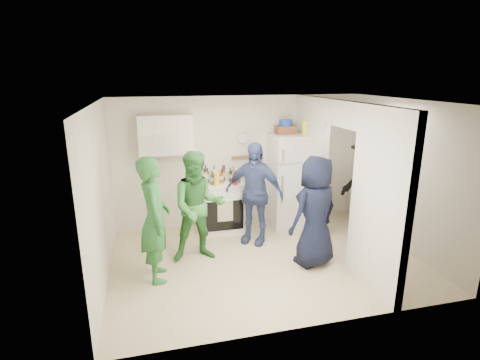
% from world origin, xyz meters
% --- Properties ---
extents(floor, '(4.80, 4.80, 0.00)m').
position_xyz_m(floor, '(0.00, 0.00, 0.00)').
color(floor, beige).
rests_on(floor, ground).
extents(wall_back, '(4.80, 0.00, 4.80)m').
position_xyz_m(wall_back, '(0.00, 1.70, 1.25)').
color(wall_back, silver).
rests_on(wall_back, floor).
extents(wall_front, '(4.80, 0.00, 4.80)m').
position_xyz_m(wall_front, '(0.00, -1.70, 1.25)').
color(wall_front, silver).
rests_on(wall_front, floor).
extents(wall_left, '(0.00, 3.40, 3.40)m').
position_xyz_m(wall_left, '(-2.40, 0.00, 1.25)').
color(wall_left, silver).
rests_on(wall_left, floor).
extents(wall_right, '(0.00, 3.40, 3.40)m').
position_xyz_m(wall_right, '(2.40, 0.00, 1.25)').
color(wall_right, silver).
rests_on(wall_right, floor).
extents(ceiling, '(4.80, 4.80, 0.00)m').
position_xyz_m(ceiling, '(0.00, 0.00, 2.50)').
color(ceiling, white).
rests_on(ceiling, wall_back).
extents(partition_pier_back, '(0.12, 1.20, 2.50)m').
position_xyz_m(partition_pier_back, '(1.20, 1.10, 1.25)').
color(partition_pier_back, silver).
rests_on(partition_pier_back, floor).
extents(partition_pier_front, '(0.12, 1.20, 2.50)m').
position_xyz_m(partition_pier_front, '(1.20, -1.10, 1.25)').
color(partition_pier_front, silver).
rests_on(partition_pier_front, floor).
extents(partition_header, '(0.12, 1.00, 0.40)m').
position_xyz_m(partition_header, '(1.20, 0.00, 2.30)').
color(partition_header, silver).
rests_on(partition_header, partition_pier_back).
extents(stove, '(0.79, 0.66, 0.95)m').
position_xyz_m(stove, '(-0.44, 1.37, 0.47)').
color(stove, white).
rests_on(stove, floor).
extents(upper_cabinet, '(0.95, 0.34, 0.70)m').
position_xyz_m(upper_cabinet, '(-1.40, 1.52, 1.85)').
color(upper_cabinet, silver).
rests_on(upper_cabinet, wall_back).
extents(fridge, '(0.74, 0.72, 1.80)m').
position_xyz_m(fridge, '(0.90, 1.34, 0.90)').
color(fridge, silver).
rests_on(fridge, floor).
extents(wicker_basket, '(0.35, 0.25, 0.15)m').
position_xyz_m(wicker_basket, '(0.80, 1.39, 1.88)').
color(wicker_basket, brown).
rests_on(wicker_basket, fridge).
extents(blue_bowl, '(0.24, 0.24, 0.11)m').
position_xyz_m(blue_bowl, '(0.80, 1.39, 2.01)').
color(blue_bowl, '#163499').
rests_on(blue_bowl, wicker_basket).
extents(yellow_cup_stack_top, '(0.09, 0.09, 0.25)m').
position_xyz_m(yellow_cup_stack_top, '(1.12, 1.24, 1.93)').
color(yellow_cup_stack_top, '#FFEF15').
rests_on(yellow_cup_stack_top, fridge).
extents(wall_clock, '(0.22, 0.02, 0.22)m').
position_xyz_m(wall_clock, '(0.05, 1.68, 1.70)').
color(wall_clock, white).
rests_on(wall_clock, wall_back).
extents(spice_shelf, '(0.35, 0.08, 0.03)m').
position_xyz_m(spice_shelf, '(0.00, 1.65, 1.35)').
color(spice_shelf, olive).
rests_on(spice_shelf, wall_back).
extents(nook_window, '(0.03, 0.70, 0.80)m').
position_xyz_m(nook_window, '(2.38, 0.20, 1.65)').
color(nook_window, black).
rests_on(nook_window, wall_right).
extents(nook_window_frame, '(0.04, 0.76, 0.86)m').
position_xyz_m(nook_window_frame, '(2.36, 0.20, 1.65)').
color(nook_window_frame, white).
rests_on(nook_window_frame, wall_right).
extents(nook_valance, '(0.04, 0.82, 0.18)m').
position_xyz_m(nook_valance, '(2.34, 0.20, 2.00)').
color(nook_valance, white).
rests_on(nook_valance, wall_right).
extents(yellow_cup_stack_stove, '(0.09, 0.09, 0.25)m').
position_xyz_m(yellow_cup_stack_stove, '(-0.56, 1.15, 1.07)').
color(yellow_cup_stack_stove, yellow).
rests_on(yellow_cup_stack_stove, stove).
extents(red_cup, '(0.09, 0.09, 0.12)m').
position_xyz_m(red_cup, '(-0.22, 1.17, 1.01)').
color(red_cup, red).
rests_on(red_cup, stove).
extents(person_green_left, '(0.45, 0.67, 1.82)m').
position_xyz_m(person_green_left, '(-1.69, -0.13, 0.91)').
color(person_green_left, '#2C6E38').
rests_on(person_green_left, floor).
extents(person_green_center, '(0.86, 0.67, 1.77)m').
position_xyz_m(person_green_center, '(-1.01, 0.31, 0.88)').
color(person_green_center, '#367B36').
rests_on(person_green_center, floor).
extents(person_denim, '(1.11, 0.98, 1.80)m').
position_xyz_m(person_denim, '(0.01, 0.73, 0.90)').
color(person_denim, navy).
rests_on(person_denim, floor).
extents(person_navy, '(0.98, 0.81, 1.73)m').
position_xyz_m(person_navy, '(0.69, -0.28, 0.86)').
color(person_navy, black).
rests_on(person_navy, floor).
extents(person_nook, '(0.95, 1.33, 1.87)m').
position_xyz_m(person_nook, '(2.10, 0.54, 0.94)').
color(person_nook, black).
rests_on(person_nook, floor).
extents(bottle_a, '(0.07, 0.07, 0.32)m').
position_xyz_m(bottle_a, '(-0.71, 1.51, 1.11)').
color(bottle_a, maroon).
rests_on(bottle_a, stove).
extents(bottle_b, '(0.07, 0.07, 0.25)m').
position_xyz_m(bottle_b, '(-0.62, 1.28, 1.07)').
color(bottle_b, '#1B5122').
rests_on(bottle_b, stove).
extents(bottle_c, '(0.07, 0.07, 0.29)m').
position_xyz_m(bottle_c, '(-0.54, 1.54, 1.09)').
color(bottle_c, white).
rests_on(bottle_c, stove).
extents(bottle_d, '(0.07, 0.07, 0.25)m').
position_xyz_m(bottle_d, '(-0.44, 1.34, 1.07)').
color(bottle_d, brown).
rests_on(bottle_d, stove).
extents(bottle_e, '(0.07, 0.07, 0.27)m').
position_xyz_m(bottle_e, '(-0.33, 1.56, 1.08)').
color(bottle_e, '#ACB6BE').
rests_on(bottle_e, stove).
extents(bottle_f, '(0.07, 0.07, 0.27)m').
position_xyz_m(bottle_f, '(-0.26, 1.38, 1.08)').
color(bottle_f, black).
rests_on(bottle_f, stove).
extents(bottle_g, '(0.06, 0.06, 0.26)m').
position_xyz_m(bottle_g, '(-0.18, 1.49, 1.08)').
color(bottle_g, olive).
rests_on(bottle_g, stove).
extents(bottle_h, '(0.08, 0.08, 0.31)m').
position_xyz_m(bottle_h, '(-0.76, 1.26, 1.10)').
color(bottle_h, '#ADB2BA').
rests_on(bottle_h, stove).
extents(bottle_i, '(0.08, 0.08, 0.30)m').
position_xyz_m(bottle_i, '(-0.38, 1.47, 1.10)').
color(bottle_i, maroon).
rests_on(bottle_i, stove).
extents(bottle_j, '(0.06, 0.06, 0.27)m').
position_xyz_m(bottle_j, '(-0.13, 1.26, 1.08)').
color(bottle_j, '#1E592E').
rests_on(bottle_j, stove).
extents(bottle_k, '(0.07, 0.07, 0.29)m').
position_xyz_m(bottle_k, '(-0.68, 1.41, 1.09)').
color(bottle_k, brown).
rests_on(bottle_k, stove).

